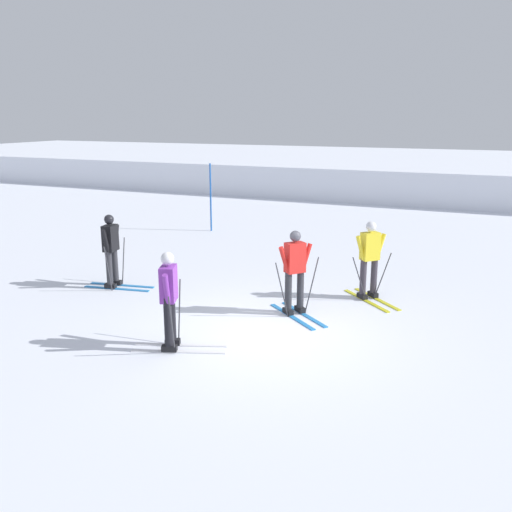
{
  "coord_description": "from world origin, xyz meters",
  "views": [
    {
      "loc": [
        3.56,
        -8.71,
        3.89
      ],
      "look_at": [
        -1.03,
        1.99,
        0.9
      ],
      "focal_mm": 38.6,
      "sensor_mm": 36.0,
      "label": 1
    }
  ],
  "objects_px": {
    "skier_purple": "(170,298)",
    "skier_black": "(111,249)",
    "skier_yellow": "(370,258)",
    "trail_marker_pole": "(211,198)",
    "skier_red": "(295,270)"
  },
  "relations": [
    {
      "from": "skier_red",
      "to": "skier_black",
      "type": "bearing_deg",
      "value": 179.73
    },
    {
      "from": "skier_black",
      "to": "skier_purple",
      "type": "bearing_deg",
      "value": -38.63
    },
    {
      "from": "skier_black",
      "to": "trail_marker_pole",
      "type": "xyz_separation_m",
      "value": [
        -0.9,
        6.6,
        0.24
      ]
    },
    {
      "from": "skier_yellow",
      "to": "skier_purple",
      "type": "xyz_separation_m",
      "value": [
        -2.52,
        -4.0,
        0.0
      ]
    },
    {
      "from": "skier_yellow",
      "to": "trail_marker_pole",
      "type": "bearing_deg",
      "value": 142.14
    },
    {
      "from": "skier_yellow",
      "to": "skier_black",
      "type": "bearing_deg",
      "value": -164.86
    },
    {
      "from": "trail_marker_pole",
      "to": "skier_purple",
      "type": "bearing_deg",
      "value": -66.19
    },
    {
      "from": "skier_black",
      "to": "trail_marker_pole",
      "type": "distance_m",
      "value": 6.66
    },
    {
      "from": "skier_red",
      "to": "trail_marker_pole",
      "type": "xyz_separation_m",
      "value": [
        -5.37,
        6.62,
        0.24
      ]
    },
    {
      "from": "skier_black",
      "to": "skier_purple",
      "type": "height_order",
      "value": "same"
    },
    {
      "from": "skier_black",
      "to": "skier_red",
      "type": "bearing_deg",
      "value": -0.27
    },
    {
      "from": "skier_black",
      "to": "skier_yellow",
      "type": "bearing_deg",
      "value": 15.14
    },
    {
      "from": "skier_yellow",
      "to": "trail_marker_pole",
      "type": "distance_m",
      "value": 8.27
    },
    {
      "from": "skier_yellow",
      "to": "skier_red",
      "type": "height_order",
      "value": "same"
    },
    {
      "from": "skier_purple",
      "to": "skier_black",
      "type": "bearing_deg",
      "value": 141.37
    }
  ]
}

